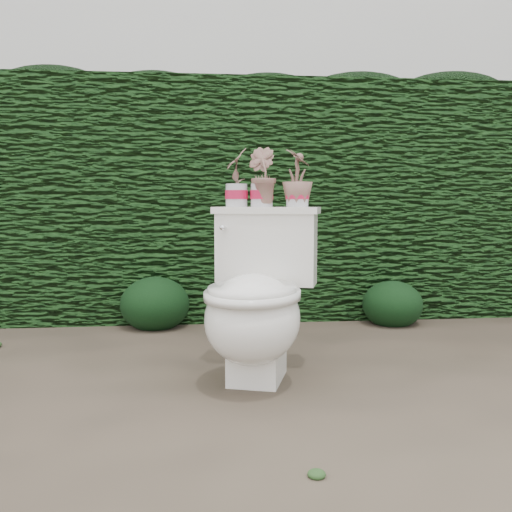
{
  "coord_description": "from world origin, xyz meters",
  "views": [
    {
      "loc": [
        -0.48,
        -2.58,
        0.81
      ],
      "look_at": [
        -0.22,
        0.03,
        0.55
      ],
      "focal_mm": 40.0,
      "sensor_mm": 36.0,
      "label": 1
    }
  ],
  "objects": [
    {
      "name": "ground",
      "position": [
        0.0,
        0.0,
        0.0
      ],
      "size": [
        60.0,
        60.0,
        0.0
      ],
      "primitive_type": "plane",
      "color": "brown",
      "rests_on": "ground"
    },
    {
      "name": "hedge",
      "position": [
        0.0,
        1.6,
        0.8
      ],
      "size": [
        8.0,
        1.0,
        1.6
      ],
      "primitive_type": "cube",
      "color": "#1D4717",
      "rests_on": "ground"
    },
    {
      "name": "house_wall",
      "position": [
        0.6,
        6.0,
        2.0
      ],
      "size": [
        8.0,
        3.5,
        4.0
      ],
      "primitive_type": "cube",
      "color": "silver",
      "rests_on": "ground"
    },
    {
      "name": "toilet",
      "position": [
        -0.23,
        -0.1,
        0.36
      ],
      "size": [
        0.64,
        0.78,
        0.78
      ],
      "rotation": [
        0.0,
        0.0,
        -0.31
      ],
      "color": "white",
      "rests_on": "ground"
    },
    {
      "name": "potted_plant_left",
      "position": [
        -0.3,
        0.17,
        0.91
      ],
      "size": [
        0.1,
        0.14,
        0.27
      ],
      "primitive_type": "imported",
      "rotation": [
        0.0,
        0.0,
        4.69
      ],
      "color": "#317925",
      "rests_on": "toilet"
    },
    {
      "name": "potted_plant_center",
      "position": [
        -0.18,
        0.13,
        0.91
      ],
      "size": [
        0.18,
        0.19,
        0.27
      ],
      "primitive_type": "imported",
      "rotation": [
        0.0,
        0.0,
        2.15
      ],
      "color": "#317925",
      "rests_on": "toilet"
    },
    {
      "name": "potted_plant_right",
      "position": [
        -0.02,
        0.08,
        0.9
      ],
      "size": [
        0.16,
        0.16,
        0.25
      ],
      "primitive_type": "imported",
      "rotation": [
        0.0,
        0.0,
        1.43
      ],
      "color": "#317925",
      "rests_on": "toilet"
    },
    {
      "name": "liriope_clump_1",
      "position": [
        -0.76,
        1.06,
        0.18
      ],
      "size": [
        0.44,
        0.44,
        0.35
      ],
      "primitive_type": "ellipsoid",
      "color": "black",
      "rests_on": "ground"
    },
    {
      "name": "liriope_clump_2",
      "position": [
        0.78,
        0.99,
        0.16
      ],
      "size": [
        0.39,
        0.39,
        0.31
      ],
      "primitive_type": "ellipsoid",
      "color": "black",
      "rests_on": "ground"
    }
  ]
}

